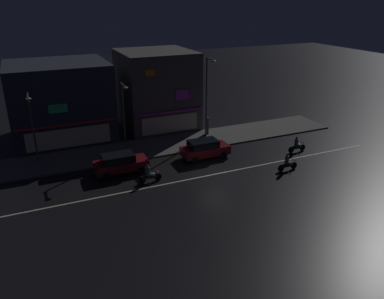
{
  "coord_description": "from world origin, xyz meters",
  "views": [
    {
      "loc": [
        -13.09,
        -24.83,
        13.6
      ],
      "look_at": [
        -0.37,
        3.68,
        0.89
      ],
      "focal_mm": 35.62,
      "sensor_mm": 36.0,
      "label": 1
    }
  ],
  "objects": [
    {
      "name": "motorcycle_lead",
      "position": [
        -5.27,
        0.87,
        0.63
      ],
      "size": [
        1.9,
        0.6,
        1.52
      ],
      "rotation": [
        0.0,
        0.0,
        -0.04
      ],
      "color": "black",
      "rests_on": "ground"
    },
    {
      "name": "sidewalk_far",
      "position": [
        0.0,
        7.63,
        0.07
      ],
      "size": [
        33.44,
        4.86,
        0.14
      ],
      "primitive_type": "cube",
      "color": "#5B5954",
      "rests_on": "ground"
    },
    {
      "name": "streetlamp_west",
      "position": [
        -12.97,
        8.21,
        3.79
      ],
      "size": [
        0.44,
        1.64,
        6.06
      ],
      "color": "#47494C",
      "rests_on": "sidewalk_far"
    },
    {
      "name": "lane_divider_stripe",
      "position": [
        0.0,
        0.0,
        0.01
      ],
      "size": [
        31.77,
        0.16,
        0.01
      ],
      "primitive_type": "cube",
      "color": "beige",
      "rests_on": "ground"
    },
    {
      "name": "parked_car_trailing",
      "position": [
        -6.89,
        3.42,
        0.87
      ],
      "size": [
        4.3,
        1.98,
        1.67
      ],
      "rotation": [
        0.0,
        0.0,
        3.14
      ],
      "color": "maroon",
      "rests_on": "ground"
    },
    {
      "name": "traffic_cone",
      "position": [
        1.51,
        4.8,
        0.28
      ],
      "size": [
        0.36,
        0.36,
        0.55
      ],
      "primitive_type": "cone",
      "color": "orange",
      "rests_on": "ground"
    },
    {
      "name": "streetlamp_east",
      "position": [
        3.18,
        7.97,
        4.78
      ],
      "size": [
        0.44,
        1.64,
        7.98
      ],
      "color": "#47494C",
      "rests_on": "sidewalk_far"
    },
    {
      "name": "motorcycle_opposite_lane",
      "position": [
        9.19,
        1.22,
        0.63
      ],
      "size": [
        1.9,
        0.6,
        1.52
      ],
      "rotation": [
        0.0,
        0.0,
        0.13
      ],
      "color": "black",
      "rests_on": "ground"
    },
    {
      "name": "ground_plane",
      "position": [
        0.0,
        0.0,
        0.0
      ],
      "size": [
        140.0,
        140.0,
        0.0
      ],
      "primitive_type": "plane",
      "color": "black"
    },
    {
      "name": "motorcycle_following",
      "position": [
        5.89,
        -1.73,
        0.63
      ],
      "size": [
        1.9,
        0.6,
        1.52
      ],
      "rotation": [
        0.0,
        0.0,
        3.27
      ],
      "color": "black",
      "rests_on": "ground"
    },
    {
      "name": "streetlamp_mid",
      "position": [
        -5.37,
        7.33,
        3.97
      ],
      "size": [
        0.44,
        1.64,
        6.42
      ],
      "color": "#47494C",
      "rests_on": "sidewalk_far"
    },
    {
      "name": "storefront_left_block",
      "position": [
        0.0,
        13.94,
        4.09
      ],
      "size": [
        7.52,
        7.91,
        8.18
      ],
      "color": "#56514C",
      "rests_on": "ground"
    },
    {
      "name": "parked_car_near_kerb",
      "position": [
        0.78,
        3.47,
        0.87
      ],
      "size": [
        4.3,
        1.98,
        1.67
      ],
      "color": "maroon",
      "rests_on": "ground"
    },
    {
      "name": "storefront_center_block",
      "position": [
        -10.03,
        14.24,
        3.8
      ],
      "size": [
        9.49,
        8.51,
        7.6
      ],
      "color": "#2D333D",
      "rests_on": "ground"
    },
    {
      "name": "pedestrian_on_sidewalk",
      "position": [
        3.57,
        8.71,
        1.03
      ],
      "size": [
        0.39,
        0.39,
        1.93
      ],
      "rotation": [
        0.0,
        0.0,
        5.77
      ],
      "color": "#334766",
      "rests_on": "sidewalk_far"
    }
  ]
}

